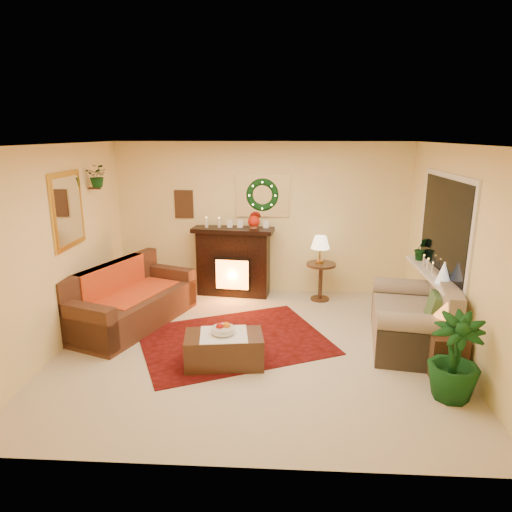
# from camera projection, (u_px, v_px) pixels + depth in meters

# --- Properties ---
(floor) EXTENTS (5.00, 5.00, 0.00)m
(floor) POSITION_uv_depth(u_px,v_px,m) (254.00, 347.00, 6.01)
(floor) COLOR beige
(floor) RESTS_ON ground
(ceiling) EXTENTS (5.00, 5.00, 0.00)m
(ceiling) POSITION_uv_depth(u_px,v_px,m) (254.00, 144.00, 5.34)
(ceiling) COLOR white
(ceiling) RESTS_ON ground
(wall_back) EXTENTS (5.00, 5.00, 0.00)m
(wall_back) POSITION_uv_depth(u_px,v_px,m) (262.00, 219.00, 7.84)
(wall_back) COLOR #EFD88C
(wall_back) RESTS_ON ground
(wall_front) EXTENTS (5.00, 5.00, 0.00)m
(wall_front) POSITION_uv_depth(u_px,v_px,m) (236.00, 325.00, 3.50)
(wall_front) COLOR #EFD88C
(wall_front) RESTS_ON ground
(wall_left) EXTENTS (4.50, 4.50, 0.00)m
(wall_left) POSITION_uv_depth(u_px,v_px,m) (59.00, 249.00, 5.81)
(wall_left) COLOR #EFD88C
(wall_left) RESTS_ON ground
(wall_right) EXTENTS (4.50, 4.50, 0.00)m
(wall_right) POSITION_uv_depth(u_px,v_px,m) (460.00, 255.00, 5.53)
(wall_right) COLOR #EFD88C
(wall_right) RESTS_ON ground
(area_rug) EXTENTS (2.94, 2.64, 0.01)m
(area_rug) POSITION_uv_depth(u_px,v_px,m) (234.00, 340.00, 6.20)
(area_rug) COLOR maroon
(area_rug) RESTS_ON floor
(sofa) EXTENTS (1.58, 2.25, 0.89)m
(sofa) POSITION_uv_depth(u_px,v_px,m) (132.00, 296.00, 6.63)
(sofa) COLOR brown
(sofa) RESTS_ON floor
(red_throw) EXTENTS (0.82, 1.33, 0.02)m
(red_throw) POSITION_uv_depth(u_px,v_px,m) (132.00, 291.00, 6.77)
(red_throw) COLOR red
(red_throw) RESTS_ON sofa
(fireplace) EXTENTS (1.25, 0.52, 1.11)m
(fireplace) POSITION_uv_depth(u_px,v_px,m) (233.00, 264.00, 7.86)
(fireplace) COLOR black
(fireplace) RESTS_ON floor
(poinsettia) EXTENTS (0.20, 0.20, 0.20)m
(poinsettia) POSITION_uv_depth(u_px,v_px,m) (254.00, 221.00, 7.63)
(poinsettia) COLOR red
(poinsettia) RESTS_ON fireplace
(mantel_candle_a) EXTENTS (0.06, 0.06, 0.17)m
(mantel_candle_a) POSITION_uv_depth(u_px,v_px,m) (207.00, 223.00, 7.71)
(mantel_candle_a) COLOR white
(mantel_candle_a) RESTS_ON fireplace
(mantel_candle_b) EXTENTS (0.05, 0.05, 0.16)m
(mantel_candle_b) POSITION_uv_depth(u_px,v_px,m) (219.00, 223.00, 7.71)
(mantel_candle_b) COLOR silver
(mantel_candle_b) RESTS_ON fireplace
(mantel_mirror) EXTENTS (0.92, 0.02, 0.72)m
(mantel_mirror) POSITION_uv_depth(u_px,v_px,m) (262.00, 196.00, 7.72)
(mantel_mirror) COLOR white
(mantel_mirror) RESTS_ON wall_back
(wreath) EXTENTS (0.55, 0.11, 0.55)m
(wreath) POSITION_uv_depth(u_px,v_px,m) (262.00, 195.00, 7.68)
(wreath) COLOR #194719
(wreath) RESTS_ON wall_back
(wall_art) EXTENTS (0.32, 0.03, 0.48)m
(wall_art) POSITION_uv_depth(u_px,v_px,m) (184.00, 204.00, 7.83)
(wall_art) COLOR #381E11
(wall_art) RESTS_ON wall_back
(gold_mirror) EXTENTS (0.03, 0.84, 1.00)m
(gold_mirror) POSITION_uv_depth(u_px,v_px,m) (67.00, 210.00, 5.98)
(gold_mirror) COLOR gold
(gold_mirror) RESTS_ON wall_left
(hanging_plant) EXTENTS (0.33, 0.28, 0.36)m
(hanging_plant) POSITION_uv_depth(u_px,v_px,m) (99.00, 187.00, 6.64)
(hanging_plant) COLOR #194719
(hanging_plant) RESTS_ON wall_left
(loveseat) EXTENTS (1.18, 1.75, 0.94)m
(loveseat) POSITION_uv_depth(u_px,v_px,m) (411.00, 314.00, 6.02)
(loveseat) COLOR tan
(loveseat) RESTS_ON floor
(window_frame) EXTENTS (0.03, 1.86, 1.36)m
(window_frame) POSITION_uv_depth(u_px,v_px,m) (445.00, 226.00, 6.00)
(window_frame) COLOR white
(window_frame) RESTS_ON wall_right
(window_glass) EXTENTS (0.02, 1.70, 1.22)m
(window_glass) POSITION_uv_depth(u_px,v_px,m) (444.00, 226.00, 6.00)
(window_glass) COLOR black
(window_glass) RESTS_ON wall_right
(window_sill) EXTENTS (0.22, 1.86, 0.04)m
(window_sill) POSITION_uv_depth(u_px,v_px,m) (432.00, 275.00, 6.18)
(window_sill) COLOR white
(window_sill) RESTS_ON wall_right
(mini_tree) EXTENTS (0.18, 0.18, 0.28)m
(mini_tree) POSITION_uv_depth(u_px,v_px,m) (444.00, 272.00, 5.73)
(mini_tree) COLOR white
(mini_tree) RESTS_ON window_sill
(sill_plant) EXTENTS (0.25, 0.20, 0.46)m
(sill_plant) POSITION_uv_depth(u_px,v_px,m) (421.00, 248.00, 6.77)
(sill_plant) COLOR #1B4118
(sill_plant) RESTS_ON window_sill
(side_table_round) EXTENTS (0.51, 0.51, 0.64)m
(side_table_round) POSITION_uv_depth(u_px,v_px,m) (320.00, 281.00, 7.65)
(side_table_round) COLOR #4E311C
(side_table_round) RESTS_ON floor
(lamp_cream) EXTENTS (0.31, 0.31, 0.48)m
(lamp_cream) POSITION_uv_depth(u_px,v_px,m) (320.00, 249.00, 7.50)
(lamp_cream) COLOR beige
(lamp_cream) RESTS_ON side_table_round
(end_table_square) EXTENTS (0.41, 0.41, 0.49)m
(end_table_square) POSITION_uv_depth(u_px,v_px,m) (446.00, 352.00, 5.29)
(end_table_square) COLOR black
(end_table_square) RESTS_ON floor
(lamp_tiffany) EXTENTS (0.29, 0.29, 0.43)m
(lamp_tiffany) POSITION_uv_depth(u_px,v_px,m) (448.00, 313.00, 5.20)
(lamp_tiffany) COLOR orange
(lamp_tiffany) RESTS_ON end_table_square
(coffee_table) EXTENTS (0.99, 0.63, 0.39)m
(coffee_table) POSITION_uv_depth(u_px,v_px,m) (224.00, 349.00, 5.50)
(coffee_table) COLOR black
(coffee_table) RESTS_ON floor
(fruit_bowl) EXTENTS (0.28, 0.28, 0.06)m
(fruit_bowl) POSITION_uv_depth(u_px,v_px,m) (223.00, 330.00, 5.46)
(fruit_bowl) COLOR silver
(fruit_bowl) RESTS_ON coffee_table
(floor_palm) EXTENTS (2.02, 2.02, 2.83)m
(floor_palm) POSITION_uv_depth(u_px,v_px,m) (454.00, 359.00, 4.75)
(floor_palm) COLOR #1A4F18
(floor_palm) RESTS_ON floor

